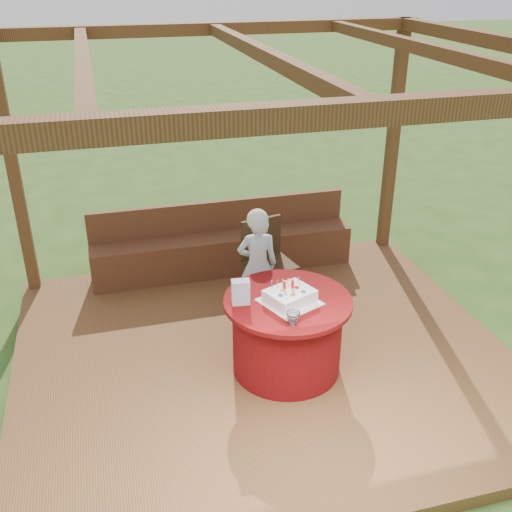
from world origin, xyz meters
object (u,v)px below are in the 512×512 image
Objects in this scene: drinking_glass at (293,319)px; bench at (223,249)px; birthday_cake at (290,296)px; chair at (267,257)px; elderly_woman at (257,262)px; gift_bag at (241,292)px; table at (287,334)px.

bench is at bearing 91.31° from drinking_glass.
chair is at bearing 82.69° from birthday_cake.
elderly_woman is 5.42× the size of gift_bag.
elderly_woman is at bearing -82.61° from bench.
birthday_cake is (0.00, -0.05, 0.41)m from table.
table is at bearing -86.18° from bench.
elderly_woman is at bearing 90.01° from table.
bench is at bearing 93.76° from birthday_cake.
drinking_glass reaches higher than bench.
drinking_glass is at bearing -93.37° from elderly_woman.
bench is at bearing 97.39° from elderly_woman.
chair is at bearing -69.93° from bench.
table is 1.22m from chair.
chair is 1.61m from drinking_glass.
birthday_cake is at bearing -89.00° from table.
bench is 2.73× the size of table.
elderly_woman is (-0.00, 0.97, 0.23)m from table.
birthday_cake is 4.93× the size of drinking_glass.
bench is 2.05m from gift_bag.
chair reaches higher than table.
table is at bearing 91.00° from birthday_cake.
gift_bag is (-0.40, 0.09, 0.05)m from birthday_cake.
chair reaches higher than birthday_cake.
chair is (0.16, 1.20, 0.14)m from table.
drinking_glass is (-0.08, -1.35, 0.17)m from elderly_woman.
chair is at bearing 81.33° from drinking_glass.
elderly_woman reaches higher than bench.
chair is 1.28m from birthday_cake.
drinking_glass is (-0.08, -0.38, 0.40)m from table.
drinking_glass is (0.32, -0.42, -0.05)m from gift_bag.
bench is 2.01m from table.
chair is 4.24× the size of gift_bag.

